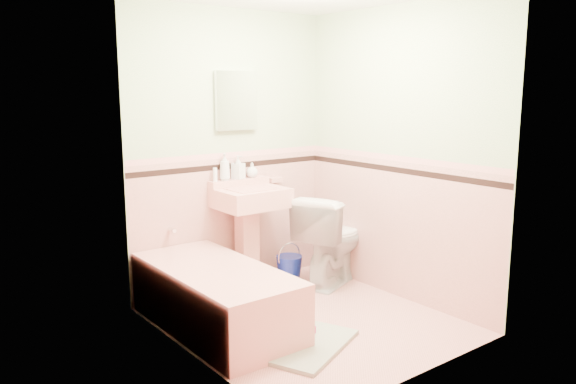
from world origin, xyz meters
TOP-DOWN VIEW (x-y plane):
  - floor at (0.00, 0.00)m, footprint 2.20×2.20m
  - wall_back at (0.00, 1.10)m, footprint 2.50×0.00m
  - wall_front at (0.00, -1.10)m, footprint 2.50×0.00m
  - wall_left at (-1.00, 0.00)m, footprint 0.00×2.50m
  - wall_right at (1.00, 0.00)m, footprint 0.00×2.50m
  - wainscot_back at (0.00, 1.09)m, footprint 2.00×0.00m
  - wainscot_front at (0.00, -1.09)m, footprint 2.00×0.00m
  - wainscot_left at (-0.99, 0.00)m, footprint 0.00×2.20m
  - wainscot_right at (0.99, 0.00)m, footprint 0.00×2.20m
  - accent_back at (0.00, 1.08)m, footprint 2.00×0.00m
  - accent_front at (0.00, -1.08)m, footprint 2.00×0.00m
  - accent_left at (-0.98, 0.00)m, footprint 0.00×2.20m
  - accent_right at (0.98, 0.00)m, footprint 0.00×2.20m
  - cap_back at (0.00, 1.08)m, footprint 2.00×0.00m
  - cap_front at (0.00, -1.08)m, footprint 2.00×0.00m
  - cap_left at (-0.98, 0.00)m, footprint 0.00×2.20m
  - cap_right at (0.98, 0.00)m, footprint 0.00×2.20m
  - bathtub at (-0.63, 0.33)m, footprint 0.70×1.50m
  - tub_faucet at (-0.63, 1.05)m, footprint 0.04×0.12m
  - sink at (0.05, 0.86)m, footprint 0.60×0.49m
  - sink_faucet at (0.05, 1.00)m, footprint 0.02×0.02m
  - medicine_cabinet at (0.05, 1.07)m, footprint 0.42×0.04m
  - soap_dish at (0.47, 1.06)m, footprint 0.13×0.08m
  - soap_bottle_left at (-0.10, 1.04)m, footprint 0.12×0.12m
  - soap_bottle_mid at (0.04, 1.04)m, footprint 0.12×0.12m
  - soap_bottle_right at (0.19, 1.04)m, footprint 0.14×0.14m
  - tube at (-0.20, 1.04)m, footprint 0.04×0.04m
  - toilet at (0.78, 0.58)m, footprint 0.95×0.74m
  - bucket at (0.47, 0.84)m, footprint 0.30×0.30m
  - bath_mat at (-0.30, -0.34)m, footprint 0.90×0.77m
  - shoe at (-0.21, -0.27)m, footprint 0.15×0.11m

SIDE VIEW (x-z plane):
  - floor at x=0.00m, z-range 0.00..0.00m
  - bath_mat at x=-0.30m, z-range 0.00..0.03m
  - shoe at x=-0.21m, z-range 0.03..0.09m
  - bucket at x=0.47m, z-range 0.00..0.25m
  - bathtub at x=-0.63m, z-range 0.00..0.45m
  - toilet at x=0.78m, z-range 0.00..0.85m
  - sink at x=0.05m, z-range 0.00..0.94m
  - wainscot_back at x=0.00m, z-range -0.40..1.60m
  - wainscot_front at x=0.00m, z-range -0.40..1.60m
  - wainscot_left at x=-0.99m, z-range -0.50..1.70m
  - wainscot_right at x=0.99m, z-range -0.50..1.70m
  - tub_faucet at x=-0.63m, z-range 0.61..0.65m
  - sink_faucet at x=0.05m, z-range 0.90..1.00m
  - soap_dish at x=0.47m, z-range 0.93..0.97m
  - tube at x=-0.20m, z-range 1.00..1.12m
  - soap_bottle_right at x=0.19m, z-range 1.00..1.14m
  - soap_bottle_mid at x=0.04m, z-range 1.00..1.21m
  - accent_left at x=-0.98m, z-range 0.02..2.22m
  - accent_right at x=0.98m, z-range 0.02..2.22m
  - accent_back at x=0.00m, z-range 0.12..2.12m
  - accent_front at x=0.00m, z-range 0.12..2.12m
  - soap_bottle_left at x=-0.10m, z-range 1.00..1.24m
  - cap_back at x=0.00m, z-range 0.22..2.22m
  - cap_front at x=0.00m, z-range 0.22..2.22m
  - cap_left at x=-0.98m, z-range 0.12..2.32m
  - cap_right at x=0.98m, z-range 0.12..2.32m
  - wall_back at x=0.00m, z-range 0.00..2.50m
  - wall_front at x=0.00m, z-range 0.00..2.50m
  - wall_left at x=-1.00m, z-range 0.00..2.50m
  - wall_right at x=1.00m, z-range 0.00..2.50m
  - medicine_cabinet at x=0.05m, z-range 1.44..1.96m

